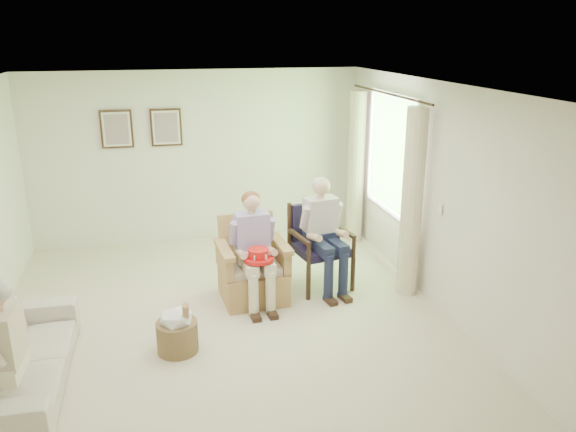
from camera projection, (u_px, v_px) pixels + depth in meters
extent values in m
plane|color=beige|center=(224.00, 319.00, 6.38)|extent=(5.50, 5.50, 0.00)
cube|color=silver|center=(198.00, 157.00, 8.52)|extent=(5.00, 0.04, 2.60)
cube|color=silver|center=(272.00, 342.00, 3.43)|extent=(5.00, 0.04, 2.60)
cube|color=silver|center=(434.00, 196.00, 6.52)|extent=(0.04, 5.50, 2.60)
cube|color=white|center=(215.00, 86.00, 5.57)|extent=(5.00, 5.50, 0.02)
cube|color=#2D6B23|center=(392.00, 154.00, 7.55)|extent=(0.02, 1.40, 1.50)
cube|color=white|center=(394.00, 95.00, 7.30)|extent=(0.04, 1.52, 0.06)
cube|color=white|center=(388.00, 209.00, 7.79)|extent=(0.04, 1.52, 0.06)
cylinder|color=#382114|center=(388.00, 94.00, 7.28)|extent=(0.03, 2.50, 0.03)
cylinder|color=beige|center=(412.00, 204.00, 6.74)|extent=(0.34, 0.34, 2.30)
cylinder|color=beige|center=(356.00, 167.00, 8.55)|extent=(0.34, 0.34, 2.30)
cube|color=#382114|center=(117.00, 129.00, 8.09)|extent=(0.45, 0.03, 0.55)
cube|color=silver|center=(117.00, 129.00, 8.07)|extent=(0.39, 0.01, 0.49)
cube|color=tan|center=(117.00, 129.00, 8.06)|extent=(0.33, 0.01, 0.43)
cube|color=#382114|center=(166.00, 127.00, 8.24)|extent=(0.45, 0.03, 0.55)
cube|color=silver|center=(166.00, 128.00, 8.22)|extent=(0.39, 0.01, 0.49)
cube|color=tan|center=(166.00, 128.00, 8.22)|extent=(0.33, 0.01, 0.43)
cube|color=tan|center=(253.00, 284.00, 6.83)|extent=(0.74, 0.73, 0.39)
cube|color=beige|center=(253.00, 266.00, 6.73)|extent=(0.58, 0.56, 0.09)
cube|color=tan|center=(248.00, 236.00, 6.95)|extent=(0.69, 0.21, 0.58)
cube|color=tan|center=(224.00, 260.00, 6.65)|extent=(0.09, 0.67, 0.28)
cube|color=tan|center=(281.00, 255.00, 6.80)|extent=(0.09, 0.67, 0.28)
cylinder|color=black|center=(303.00, 281.00, 6.83)|extent=(0.06, 0.06, 0.45)
cylinder|color=black|center=(351.00, 276.00, 6.96)|extent=(0.06, 0.06, 0.45)
cylinder|color=black|center=(292.00, 263.00, 7.36)|extent=(0.06, 0.06, 0.45)
cylinder|color=black|center=(336.00, 259.00, 7.49)|extent=(0.06, 0.06, 0.45)
cube|color=#1E1835|center=(321.00, 249.00, 7.07)|extent=(0.60, 0.58, 0.10)
cube|color=#1E1835|center=(315.00, 222.00, 7.24)|extent=(0.55, 0.07, 0.51)
imported|color=beige|center=(20.00, 358.00, 5.09)|extent=(2.01, 0.79, 0.59)
cube|color=beige|center=(253.00, 254.00, 6.68)|extent=(0.40, 0.26, 0.16)
cube|color=#AD99D8|center=(252.00, 231.00, 6.61)|extent=(0.39, 0.24, 0.46)
sphere|color=#DDAD8E|center=(252.00, 202.00, 6.49)|extent=(0.21, 0.21, 0.21)
ellipsoid|color=brown|center=(251.00, 199.00, 6.50)|extent=(0.22, 0.22, 0.18)
cube|color=beige|center=(248.00, 266.00, 6.47)|extent=(0.14, 0.44, 0.13)
cube|color=beige|center=(265.00, 264.00, 6.51)|extent=(0.14, 0.44, 0.13)
cylinder|color=beige|center=(251.00, 294.00, 6.37)|extent=(0.12, 0.12, 0.49)
cylinder|color=beige|center=(268.00, 292.00, 6.41)|extent=(0.12, 0.12, 0.49)
cube|color=#1B203B|center=(321.00, 237.00, 7.02)|extent=(0.40, 0.26, 0.16)
cube|color=silver|center=(321.00, 216.00, 6.95)|extent=(0.39, 0.24, 0.46)
sphere|color=#DDAD8E|center=(322.00, 187.00, 6.83)|extent=(0.21, 0.21, 0.21)
ellipsoid|color=#B7B2AD|center=(321.00, 184.00, 6.85)|extent=(0.22, 0.22, 0.18)
cube|color=#1B203B|center=(318.00, 248.00, 6.81)|extent=(0.14, 0.44, 0.13)
cube|color=#1B203B|center=(334.00, 247.00, 6.86)|extent=(0.14, 0.44, 0.13)
cylinder|color=#1B203B|center=(323.00, 277.00, 6.72)|extent=(0.12, 0.12, 0.56)
cylinder|color=#1B203B|center=(338.00, 276.00, 6.77)|extent=(0.12, 0.12, 0.56)
cube|color=beige|center=(4.00, 366.00, 4.58)|extent=(0.42, 0.26, 0.16)
cube|color=beige|center=(12.00, 385.00, 4.42)|extent=(0.14, 0.44, 0.13)
cylinder|color=beige|center=(11.00, 425.00, 4.30)|extent=(0.12, 0.12, 0.42)
cylinder|color=red|center=(259.00, 259.00, 6.41)|extent=(0.35, 0.35, 0.04)
cylinder|color=red|center=(258.00, 254.00, 6.39)|extent=(0.24, 0.24, 0.12)
cube|color=white|center=(269.00, 253.00, 6.42)|extent=(0.04, 0.01, 0.05)
cube|color=white|center=(262.00, 250.00, 6.50)|extent=(0.03, 0.04, 0.05)
cube|color=white|center=(252.00, 251.00, 6.48)|extent=(0.03, 0.04, 0.05)
cube|color=white|center=(248.00, 255.00, 6.36)|extent=(0.05, 0.01, 0.05)
cube|color=white|center=(255.00, 258.00, 6.28)|extent=(0.03, 0.04, 0.05)
cube|color=white|center=(266.00, 257.00, 6.31)|extent=(0.03, 0.04, 0.05)
cylinder|color=#A08657|center=(177.00, 336.00, 5.70)|extent=(0.54, 0.54, 0.33)
ellipsoid|color=white|center=(176.00, 318.00, 5.64)|extent=(0.37, 0.37, 0.22)
cylinder|color=#A57F56|center=(186.00, 319.00, 5.62)|extent=(0.16, 0.30, 0.49)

